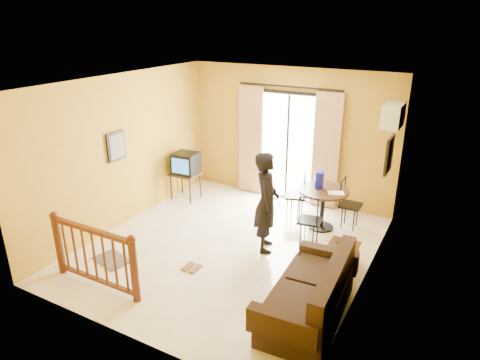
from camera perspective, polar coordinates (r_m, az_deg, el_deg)
The scene contains 19 objects.
ground at distance 7.46m, azimuth -1.38°, elevation -8.96°, with size 5.00×5.00×0.00m, color beige.
room_shell at distance 6.77m, azimuth -1.50°, elevation 3.62°, with size 5.00×5.00×5.00m.
balcony_door at distance 9.01m, azimuth 6.34°, elevation 4.52°, with size 2.25×0.14×2.46m.
tv_table at distance 9.25m, azimuth -7.29°, elevation 0.51°, with size 0.59×0.49×0.59m.
television at distance 9.13m, azimuth -7.24°, elevation 2.25°, with size 0.53×0.50×0.45m.
picture_left at distance 7.98m, azimuth -16.18°, elevation 4.34°, with size 0.05×0.42×0.52m.
dining_table at distance 7.99m, azimuth 11.02°, elevation -2.29°, with size 0.93×0.93×0.78m.
water_jug at distance 7.94m, azimuth 10.51°, elevation 0.03°, with size 0.16×0.16×0.31m, color #1217A9.
serving_tray at distance 7.77m, azimuth 12.68°, elevation -1.74°, with size 0.28×0.18×0.02m, color beige.
dining_chairs at distance 8.20m, azimuth 10.19°, elevation -6.38°, with size 1.53×1.39×0.95m.
air_conditioner at distance 7.78m, azimuth 19.69°, elevation 8.11°, with size 0.31×0.60×0.40m.
botanical_print at distance 7.26m, azimuth 19.26°, elevation 3.20°, with size 0.05×0.50×0.60m.
coffee_table at distance 6.90m, azimuth 13.14°, elevation -9.93°, with size 0.46×0.82×0.37m.
bowl at distance 6.88m, azimuth 13.42°, elevation -8.53°, with size 0.21×0.21×0.07m, color brown.
sofa at distance 5.81m, azimuth 9.58°, elevation -15.12°, with size 0.94×1.87×0.88m.
standing_person at distance 7.06m, azimuth 3.54°, elevation -2.99°, with size 0.63×0.41×1.72m, color black.
stair_balustrade at distance 6.56m, azimuth -18.92°, elevation -9.09°, with size 1.63×0.13×1.04m.
doormat at distance 7.39m, azimuth -16.69°, elevation -10.15°, with size 0.60×0.40×0.02m, color #524841.
sandals at distance 6.93m, azimuth -6.47°, elevation -11.53°, with size 0.24×0.25×0.03m.
Camera 1 is at (3.26, -5.58, 3.73)m, focal length 32.00 mm.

